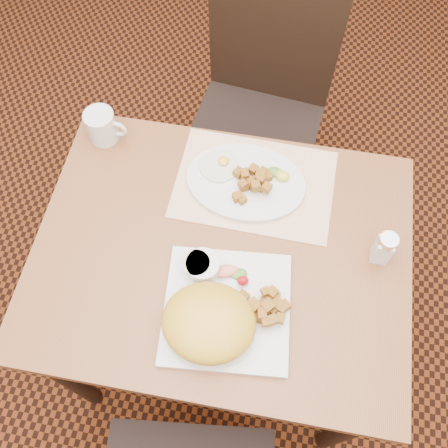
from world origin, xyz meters
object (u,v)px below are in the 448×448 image
at_px(salt_shaker, 384,248).
at_px(coffee_mug, 102,126).
at_px(chair_far, 261,101).
at_px(plate_square, 227,309).
at_px(plate_oval, 246,182).
at_px(table, 222,268).

bearing_deg(salt_shaker, coffee_mug, 162.87).
bearing_deg(salt_shaker, chair_far, 120.10).
distance_m(plate_square, plate_oval, 0.34).
height_order(plate_oval, salt_shaker, salt_shaker).
relative_size(plate_square, coffee_mug, 2.52).
bearing_deg(plate_oval, table, -97.91).
relative_size(chair_far, plate_oval, 3.19).
bearing_deg(coffee_mug, salt_shaker, -17.13).
xyz_separation_m(table, chair_far, (0.01, 0.66, -0.10)).
bearing_deg(chair_far, plate_oval, 98.60).
bearing_deg(coffee_mug, chair_far, 45.19).
xyz_separation_m(plate_oval, salt_shaker, (0.34, -0.14, 0.04)).
relative_size(plate_oval, coffee_mug, 2.74).
distance_m(chair_far, plate_oval, 0.52).
distance_m(table, salt_shaker, 0.40).
distance_m(table, plate_oval, 0.23).
distance_m(table, coffee_mug, 0.49).
distance_m(plate_square, coffee_mug, 0.58).
height_order(chair_far, plate_oval, chair_far).
bearing_deg(plate_square, salt_shaker, 30.17).
bearing_deg(plate_square, coffee_mug, 134.14).
bearing_deg(coffee_mug, plate_oval, -11.78).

